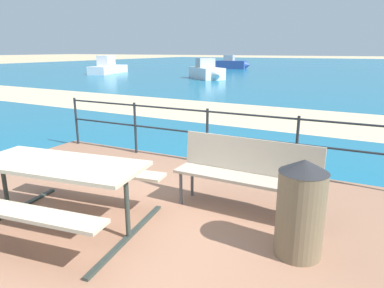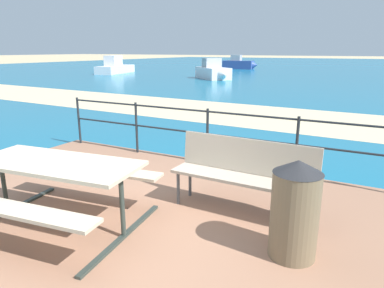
% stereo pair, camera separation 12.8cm
% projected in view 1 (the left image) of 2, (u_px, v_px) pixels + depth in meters
% --- Properties ---
extents(ground_plane, '(240.00, 240.00, 0.00)m').
position_uv_depth(ground_plane, '(117.00, 231.00, 3.88)').
color(ground_plane, tan).
extents(patio_paving, '(6.40, 5.20, 0.06)m').
position_uv_depth(patio_paving, '(117.00, 228.00, 3.87)').
color(patio_paving, '#996B51').
rests_on(patio_paving, ground).
extents(sea_water, '(90.00, 90.00, 0.01)m').
position_uv_depth(sea_water, '(346.00, 68.00, 38.39)').
color(sea_water, '#196B8E').
rests_on(sea_water, ground).
extents(beach_strip, '(54.11, 5.91, 0.01)m').
position_uv_depth(beach_strip, '(276.00, 117.00, 10.36)').
color(beach_strip, beige).
rests_on(beach_strip, ground).
extents(picnic_table, '(2.03, 1.71, 0.74)m').
position_uv_depth(picnic_table, '(60.00, 177.00, 3.72)').
color(picnic_table, '#BCAD93').
rests_on(picnic_table, patio_paving).
extents(park_bench, '(1.72, 0.46, 0.88)m').
position_uv_depth(park_bench, '(247.00, 169.00, 4.12)').
color(park_bench, tan).
rests_on(park_bench, patio_paving).
extents(railing_fence, '(5.94, 0.04, 0.96)m').
position_uv_depth(railing_fence, '(207.00, 129.00, 5.81)').
color(railing_fence, '#1E2328').
rests_on(railing_fence, patio_paving).
extents(trash_bin, '(0.45, 0.45, 0.95)m').
position_uv_depth(trash_bin, '(301.00, 208.00, 3.21)').
color(trash_bin, '#726047').
rests_on(trash_bin, patio_paving).
extents(boat_near, '(3.33, 3.12, 1.39)m').
position_uv_depth(boat_near, '(207.00, 72.00, 23.84)').
color(boat_near, silver).
rests_on(boat_near, sea_water).
extents(boat_mid, '(3.65, 1.44, 1.41)m').
position_uv_depth(boat_mid, '(232.00, 64.00, 36.32)').
color(boat_mid, '#2D478C').
rests_on(boat_mid, sea_water).
extents(boat_far, '(2.52, 5.26, 1.48)m').
position_uv_depth(boat_far, '(108.00, 68.00, 29.43)').
color(boat_far, silver).
rests_on(boat_far, sea_water).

